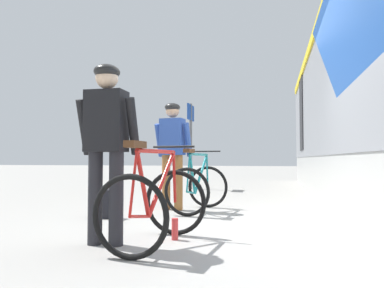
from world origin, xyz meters
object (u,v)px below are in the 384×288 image
Objects in this scene: bicycle_near_red at (155,204)px; backpack_on_platform at (104,204)px; cyclist_far_in_blue at (172,146)px; platform_sign_post at (191,131)px; bicycle_far_teal at (198,186)px; cyclist_near_in_dark at (106,136)px; water_bottle_near_the_bikes at (175,229)px.

bicycle_near_red is 1.87m from backpack_on_platform.
platform_sign_post is at bearing 99.00° from cyclist_far_in_blue.
cyclist_near_in_dark is at bearing -100.15° from bicycle_far_teal.
water_bottle_near_the_bikes is (1.35, -1.09, -0.09)m from backpack_on_platform.
platform_sign_post is at bearing 95.32° from backpack_on_platform.
cyclist_far_in_blue is 1.54× the size of bicycle_far_teal.
backpack_on_platform is at bearing 117.55° from cyclist_near_in_dark.
bicycle_far_teal is at bearing 79.85° from cyclist_near_in_dark.
platform_sign_post is (-1.16, 6.44, 1.22)m from bicycle_near_red.
bicycle_far_teal is (-0.06, 2.27, 0.00)m from bicycle_near_red.
platform_sign_post reaches higher than bicycle_far_teal.
backpack_on_platform is at bearing 131.92° from bicycle_near_red.
platform_sign_post is at bearing 100.24° from bicycle_near_red.
bicycle_near_red is at bearing -77.66° from cyclist_far_in_blue.
backpack_on_platform is at bearing -142.91° from bicycle_far_teal.
platform_sign_post is (-1.28, 6.15, 1.51)m from water_bottle_near_the_bikes.
water_bottle_near_the_bikes is (0.63, -2.09, -0.94)m from cyclist_far_in_blue.
bicycle_far_teal is 1.49m from backpack_on_platform.
cyclist_far_in_blue reaches higher than backpack_on_platform.
cyclist_near_in_dark is 0.81m from bicycle_near_red.
cyclist_near_in_dark is 1.84m from backpack_on_platform.
water_bottle_near_the_bikes is at bearing 68.61° from bicycle_near_red.
water_bottle_near_the_bikes is 0.09× the size of platform_sign_post.
cyclist_far_in_blue is at bearing 106.90° from water_bottle_near_the_bikes.
bicycle_near_red is at bearing -79.76° from platform_sign_post.
cyclist_far_in_blue is 4.40× the size of backpack_on_platform.
cyclist_near_in_dark is 8.06× the size of water_bottle_near_the_bikes.
platform_sign_post is (0.08, 5.06, 1.42)m from backpack_on_platform.
platform_sign_post is at bearing 101.73° from water_bottle_near_the_bikes.
water_bottle_near_the_bikes is (0.11, 0.29, -0.29)m from bicycle_near_red.
backpack_on_platform is 0.17× the size of platform_sign_post.
bicycle_far_teal is (0.42, 2.34, -0.65)m from cyclist_near_in_dark.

